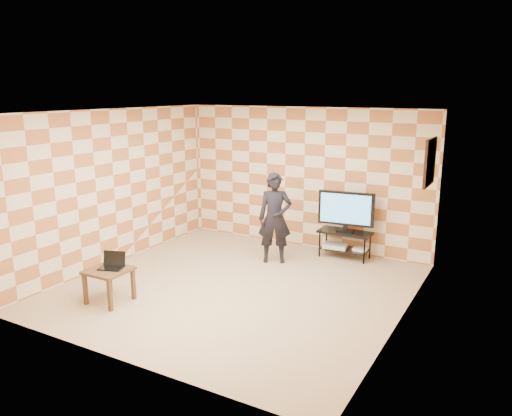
# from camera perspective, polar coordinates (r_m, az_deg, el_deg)

# --- Properties ---
(floor) EXTENTS (5.00, 5.00, 0.00)m
(floor) POSITION_cam_1_polar(r_m,az_deg,el_deg) (7.91, -2.15, -9.02)
(floor) COLOR tan
(floor) RESTS_ON ground
(wall_back) EXTENTS (5.00, 0.02, 2.70)m
(wall_back) POSITION_cam_1_polar(r_m,az_deg,el_deg) (9.67, 5.53, 3.43)
(wall_back) COLOR beige
(wall_back) RESTS_ON ground
(wall_front) EXTENTS (5.00, 0.02, 2.70)m
(wall_front) POSITION_cam_1_polar(r_m,az_deg,el_deg) (5.60, -15.78, -4.42)
(wall_front) COLOR beige
(wall_front) RESTS_ON ground
(wall_left) EXTENTS (0.02, 5.00, 2.70)m
(wall_left) POSITION_cam_1_polar(r_m,az_deg,el_deg) (9.03, -15.91, 2.26)
(wall_left) COLOR beige
(wall_left) RESTS_ON ground
(wall_right) EXTENTS (0.02, 5.00, 2.70)m
(wall_right) POSITION_cam_1_polar(r_m,az_deg,el_deg) (6.58, 16.67, -1.83)
(wall_right) COLOR beige
(wall_right) RESTS_ON ground
(ceiling) EXTENTS (5.00, 5.00, 0.02)m
(ceiling) POSITION_cam_1_polar(r_m,az_deg,el_deg) (7.32, -2.34, 10.93)
(ceiling) COLOR white
(ceiling) RESTS_ON wall_back
(wall_art) EXTENTS (0.04, 0.72, 0.72)m
(wall_art) POSITION_cam_1_polar(r_m,az_deg,el_deg) (7.97, 19.27, 4.97)
(wall_art) COLOR black
(wall_art) RESTS_ON wall_right
(tv_stand) EXTENTS (0.96, 0.43, 0.50)m
(tv_stand) POSITION_cam_1_polar(r_m,az_deg,el_deg) (9.26, 10.13, -3.43)
(tv_stand) COLOR black
(tv_stand) RESTS_ON floor
(tv) EXTENTS (1.01, 0.23, 0.74)m
(tv) POSITION_cam_1_polar(r_m,az_deg,el_deg) (9.12, 10.26, -0.18)
(tv) COLOR black
(tv) RESTS_ON tv_stand
(dvd_player) EXTENTS (0.46, 0.35, 0.07)m
(dvd_player) POSITION_cam_1_polar(r_m,az_deg,el_deg) (9.33, 9.06, -4.29)
(dvd_player) COLOR #B7B7BA
(dvd_player) RESTS_ON tv_stand
(game_console) EXTENTS (0.24, 0.18, 0.05)m
(game_console) POSITION_cam_1_polar(r_m,az_deg,el_deg) (9.23, 11.79, -4.65)
(game_console) COLOR silver
(game_console) RESTS_ON tv_stand
(side_table) EXTENTS (0.57, 0.57, 0.50)m
(side_table) POSITION_cam_1_polar(r_m,az_deg,el_deg) (7.55, -16.48, -7.35)
(side_table) COLOR #3D2718
(side_table) RESTS_ON floor
(laptop) EXTENTS (0.40, 0.36, 0.22)m
(laptop) POSITION_cam_1_polar(r_m,az_deg,el_deg) (7.56, -16.08, -6.18)
(laptop) COLOR black
(laptop) RESTS_ON side_table
(person) EXTENTS (0.70, 0.61, 1.61)m
(person) POSITION_cam_1_polar(r_m,az_deg,el_deg) (8.80, 2.18, -1.16)
(person) COLOR black
(person) RESTS_ON floor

